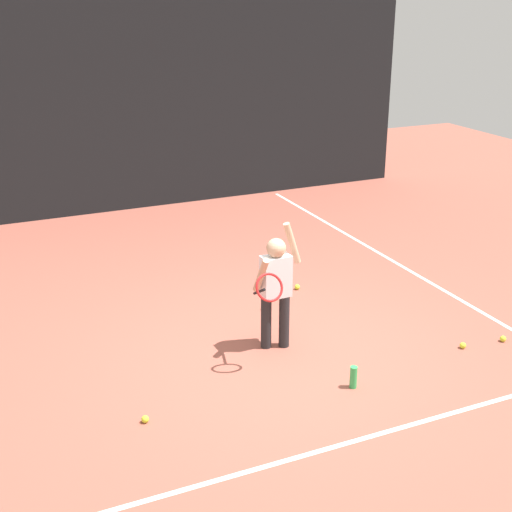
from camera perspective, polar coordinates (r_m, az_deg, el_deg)
ground_plane at (r=7.40m, az=2.29°, el=-7.96°), size 20.00×20.00×0.00m
court_line_baseline at (r=6.25m, az=8.84°, el=-14.16°), size 9.00×0.05×0.00m
court_line_sideline at (r=9.42m, az=13.61°, el=-1.98°), size 0.05×9.00×0.00m
back_fence_windscreen at (r=12.00m, az=-10.04°, el=11.78°), size 10.03×0.08×3.47m
fence_post_1 at (r=11.76m, az=-17.93°, el=11.30°), size 0.09×0.09×3.62m
fence_post_2 at (r=12.54m, az=-2.78°, el=12.80°), size 0.09×0.09×3.62m
fence_post_3 at (r=14.05m, az=9.97°, el=13.38°), size 0.09×0.09×3.62m
tennis_player at (r=7.24m, az=1.56°, el=-2.23°), size 0.70×0.59×1.35m
water_bottle at (r=6.86m, az=7.80°, el=-9.58°), size 0.07×0.07×0.22m
tennis_ball_0 at (r=8.09m, az=19.16°, el=-6.27°), size 0.07×0.07×0.07m
tennis_ball_1 at (r=8.93m, az=3.32°, el=-2.49°), size 0.07×0.07×0.07m
tennis_ball_3 at (r=8.37m, az=0.69°, el=-4.10°), size 0.07×0.07×0.07m
tennis_ball_4 at (r=7.82m, az=16.22°, el=-6.89°), size 0.07×0.07×0.07m
tennis_ball_5 at (r=6.43m, az=-8.86°, el=-12.77°), size 0.07×0.07×0.07m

